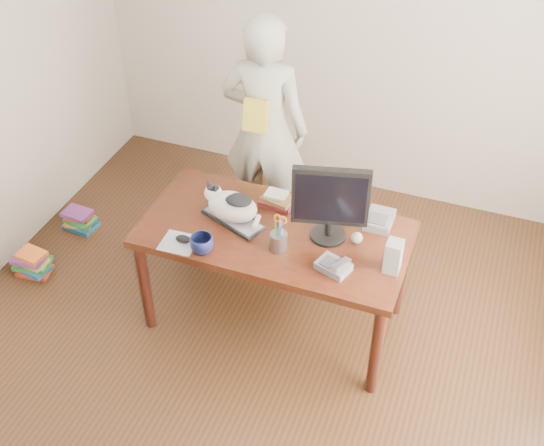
{
  "coord_description": "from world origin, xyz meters",
  "views": [
    {
      "loc": [
        1.07,
        -2.3,
        3.37
      ],
      "look_at": [
        0.0,
        0.55,
        0.85
      ],
      "focal_mm": 45.0,
      "sensor_mm": 36.0,
      "label": 1
    }
  ],
  "objects_px": {
    "phone": "(334,266)",
    "calculator": "(379,220)",
    "person": "(265,129)",
    "keyboard": "(233,219)",
    "desk": "(279,241)",
    "pen_cup": "(279,240)",
    "book_pile_b": "(80,220)",
    "book_stack": "(278,200)",
    "cat": "(231,205)",
    "monitor": "(330,201)",
    "coffee_mug": "(202,244)",
    "speaker": "(393,256)",
    "book_pile_a": "(33,263)",
    "mouse": "(183,239)",
    "baseball": "(357,238)"
  },
  "relations": [
    {
      "from": "pen_cup",
      "to": "book_pile_b",
      "type": "xyz_separation_m",
      "value": [
        -1.8,
        0.49,
        -0.75
      ]
    },
    {
      "from": "keyboard",
      "to": "baseball",
      "type": "height_order",
      "value": "baseball"
    },
    {
      "from": "pen_cup",
      "to": "mouse",
      "type": "xyz_separation_m",
      "value": [
        -0.54,
        -0.14,
        -0.05
      ]
    },
    {
      "from": "monitor",
      "to": "coffee_mug",
      "type": "height_order",
      "value": "monitor"
    },
    {
      "from": "keyboard",
      "to": "cat",
      "type": "relative_size",
      "value": 1.1
    },
    {
      "from": "baseball",
      "to": "keyboard",
      "type": "bearing_deg",
      "value": -174.64
    },
    {
      "from": "cat",
      "to": "speaker",
      "type": "bearing_deg",
      "value": 16.86
    },
    {
      "from": "person",
      "to": "coffee_mug",
      "type": "bearing_deg",
      "value": 89.72
    },
    {
      "from": "pen_cup",
      "to": "calculator",
      "type": "xyz_separation_m",
      "value": [
        0.49,
        0.43,
        -0.04
      ]
    },
    {
      "from": "speaker",
      "to": "book_pile_b",
      "type": "xyz_separation_m",
      "value": [
        -2.44,
        0.43,
        -0.78
      ]
    },
    {
      "from": "calculator",
      "to": "keyboard",
      "type": "bearing_deg",
      "value": -160.89
    },
    {
      "from": "monitor",
      "to": "calculator",
      "type": "distance_m",
      "value": 0.43
    },
    {
      "from": "mouse",
      "to": "coffee_mug",
      "type": "height_order",
      "value": "coffee_mug"
    },
    {
      "from": "monitor",
      "to": "coffee_mug",
      "type": "relative_size",
      "value": 3.64
    },
    {
      "from": "person",
      "to": "book_pile_a",
      "type": "relative_size",
      "value": 6.28
    },
    {
      "from": "desk",
      "to": "keyboard",
      "type": "relative_size",
      "value": 3.7
    },
    {
      "from": "book_pile_a",
      "to": "book_pile_b",
      "type": "xyz_separation_m",
      "value": [
        0.03,
        0.55,
        -0.02
      ]
    },
    {
      "from": "phone",
      "to": "person",
      "type": "xyz_separation_m",
      "value": [
        -0.83,
        1.09,
        0.07
      ]
    },
    {
      "from": "keyboard",
      "to": "person",
      "type": "height_order",
      "value": "person"
    },
    {
      "from": "coffee_mug",
      "to": "book_pile_a",
      "type": "xyz_separation_m",
      "value": [
        -1.42,
        0.12,
        -0.72
      ]
    },
    {
      "from": "pen_cup",
      "to": "mouse",
      "type": "height_order",
      "value": "pen_cup"
    },
    {
      "from": "keyboard",
      "to": "person",
      "type": "xyz_separation_m",
      "value": [
        -0.14,
        0.9,
        0.09
      ]
    },
    {
      "from": "pen_cup",
      "to": "monitor",
      "type": "bearing_deg",
      "value": 38.27
    },
    {
      "from": "pen_cup",
      "to": "phone",
      "type": "distance_m",
      "value": 0.36
    },
    {
      "from": "cat",
      "to": "book_stack",
      "type": "distance_m",
      "value": 0.33
    },
    {
      "from": "book_stack",
      "to": "calculator",
      "type": "xyz_separation_m",
      "value": [
        0.64,
        0.03,
        -0.0
      ]
    },
    {
      "from": "phone",
      "to": "calculator",
      "type": "xyz_separation_m",
      "value": [
        0.14,
        0.48,
        0.0
      ]
    },
    {
      "from": "monitor",
      "to": "mouse",
      "type": "bearing_deg",
      "value": -171.44
    },
    {
      "from": "keyboard",
      "to": "desk",
      "type": "bearing_deg",
      "value": 38.11
    },
    {
      "from": "coffee_mug",
      "to": "baseball",
      "type": "bearing_deg",
      "value": 25.52
    },
    {
      "from": "keyboard",
      "to": "monitor",
      "type": "bearing_deg",
      "value": 26.36
    },
    {
      "from": "monitor",
      "to": "phone",
      "type": "bearing_deg",
      "value": -79.81
    },
    {
      "from": "pen_cup",
      "to": "speaker",
      "type": "xyz_separation_m",
      "value": [
        0.65,
        0.06,
        0.03
      ]
    },
    {
      "from": "pen_cup",
      "to": "book_pile_b",
      "type": "bearing_deg",
      "value": 164.7
    },
    {
      "from": "baseball",
      "to": "book_pile_b",
      "type": "distance_m",
      "value": 2.33
    },
    {
      "from": "calculator",
      "to": "monitor",
      "type": "bearing_deg",
      "value": -136.23
    },
    {
      "from": "monitor",
      "to": "calculator",
      "type": "xyz_separation_m",
      "value": [
        0.25,
        0.24,
        -0.25
      ]
    },
    {
      "from": "keyboard",
      "to": "phone",
      "type": "xyz_separation_m",
      "value": [
        0.69,
        -0.2,
        0.02
      ]
    },
    {
      "from": "pen_cup",
      "to": "mouse",
      "type": "bearing_deg",
      "value": -165.62
    },
    {
      "from": "desk",
      "to": "book_stack",
      "type": "xyz_separation_m",
      "value": [
        -0.07,
        0.17,
        0.18
      ]
    },
    {
      "from": "phone",
      "to": "desk",
      "type": "bearing_deg",
      "value": 165.17
    },
    {
      "from": "cat",
      "to": "pen_cup",
      "type": "height_order",
      "value": "pen_cup"
    },
    {
      "from": "desk",
      "to": "speaker",
      "type": "height_order",
      "value": "speaker"
    },
    {
      "from": "phone",
      "to": "book_stack",
      "type": "distance_m",
      "value": 0.67
    },
    {
      "from": "pen_cup",
      "to": "book_stack",
      "type": "distance_m",
      "value": 0.42
    },
    {
      "from": "cat",
      "to": "mouse",
      "type": "height_order",
      "value": "cat"
    },
    {
      "from": "book_stack",
      "to": "person",
      "type": "relative_size",
      "value": 0.13
    },
    {
      "from": "phone",
      "to": "book_pile_a",
      "type": "relative_size",
      "value": 0.79
    },
    {
      "from": "monitor",
      "to": "book_stack",
      "type": "distance_m",
      "value": 0.5
    },
    {
      "from": "baseball",
      "to": "book_pile_a",
      "type": "xyz_separation_m",
      "value": [
        -2.23,
        -0.27,
        -0.7
      ]
    }
  ]
}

